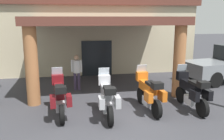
{
  "coord_description": "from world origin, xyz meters",
  "views": [
    {
      "loc": [
        -1.63,
        -7.75,
        3.46
      ],
      "look_at": [
        0.19,
        2.48,
        1.2
      ],
      "focal_mm": 39.03,
      "sensor_mm": 36.0,
      "label": 1
    }
  ],
  "objects_px": {
    "motorcycle_maroon": "(60,97)",
    "motorcycle_silver": "(107,98)",
    "motorcycle_black": "(192,92)",
    "motel_building": "(92,33)",
    "pedestrian": "(77,70)",
    "motorcycle_orange": "(149,93)"
  },
  "relations": [
    {
      "from": "motorcycle_maroon",
      "to": "motorcycle_silver",
      "type": "distance_m",
      "value": 1.68
    },
    {
      "from": "motorcycle_silver",
      "to": "motorcycle_black",
      "type": "bearing_deg",
      "value": -86.22
    },
    {
      "from": "motel_building",
      "to": "motorcycle_silver",
      "type": "relative_size",
      "value": 5.86
    },
    {
      "from": "motorcycle_silver",
      "to": "pedestrian",
      "type": "height_order",
      "value": "pedestrian"
    },
    {
      "from": "motorcycle_orange",
      "to": "motorcycle_silver",
      "type": "bearing_deg",
      "value": 97.53
    },
    {
      "from": "motorcycle_black",
      "to": "pedestrian",
      "type": "height_order",
      "value": "pedestrian"
    },
    {
      "from": "motorcycle_maroon",
      "to": "motorcycle_black",
      "type": "height_order",
      "value": "same"
    },
    {
      "from": "motorcycle_maroon",
      "to": "motorcycle_orange",
      "type": "bearing_deg",
      "value": -97.26
    },
    {
      "from": "motorcycle_silver",
      "to": "motorcycle_orange",
      "type": "distance_m",
      "value": 1.67
    },
    {
      "from": "motorcycle_black",
      "to": "motel_building",
      "type": "bearing_deg",
      "value": 14.9
    },
    {
      "from": "motorcycle_silver",
      "to": "motorcycle_black",
      "type": "distance_m",
      "value": 3.28
    },
    {
      "from": "motorcycle_orange",
      "to": "motorcycle_black",
      "type": "height_order",
      "value": "same"
    },
    {
      "from": "pedestrian",
      "to": "motorcycle_maroon",
      "type": "bearing_deg",
      "value": -178.54
    },
    {
      "from": "motorcycle_orange",
      "to": "pedestrian",
      "type": "bearing_deg",
      "value": 35.48
    },
    {
      "from": "motel_building",
      "to": "motorcycle_maroon",
      "type": "relative_size",
      "value": 5.86
    },
    {
      "from": "motorcycle_maroon",
      "to": "motorcycle_silver",
      "type": "relative_size",
      "value": 1.0
    },
    {
      "from": "motorcycle_orange",
      "to": "pedestrian",
      "type": "height_order",
      "value": "pedestrian"
    },
    {
      "from": "motorcycle_black",
      "to": "pedestrian",
      "type": "xyz_separation_m",
      "value": [
        -4.19,
        3.33,
        0.3
      ]
    },
    {
      "from": "motorcycle_silver",
      "to": "pedestrian",
      "type": "distance_m",
      "value": 3.61
    },
    {
      "from": "motorcycle_black",
      "to": "pedestrian",
      "type": "distance_m",
      "value": 5.36
    },
    {
      "from": "motel_building",
      "to": "motorcycle_maroon",
      "type": "bearing_deg",
      "value": -102.62
    },
    {
      "from": "motorcycle_black",
      "to": "motorcycle_orange",
      "type": "bearing_deg",
      "value": 81.54
    }
  ]
}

